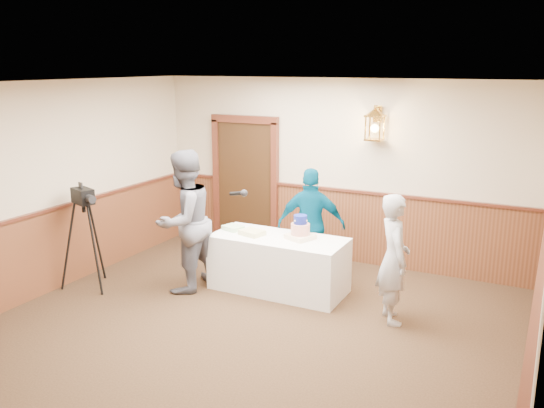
{
  "coord_description": "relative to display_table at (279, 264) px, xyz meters",
  "views": [
    {
      "loc": [
        2.99,
        -4.7,
        3.01
      ],
      "look_at": [
        -0.23,
        1.7,
        1.25
      ],
      "focal_mm": 38.0,
      "sensor_mm": 36.0,
      "label": 1
    }
  ],
  "objects": [
    {
      "name": "sheet_cake_green",
      "position": [
        -0.72,
        0.02,
        0.41
      ],
      "size": [
        0.31,
        0.27,
        0.06
      ],
      "primitive_type": "cube",
      "rotation": [
        0.0,
        0.0,
        -0.29
      ],
      "color": "#BAE8A4",
      "rests_on": "display_table"
    },
    {
      "name": "ground",
      "position": [
        0.23,
        -1.9,
        -0.38
      ],
      "size": [
        7.0,
        7.0,
        0.0
      ],
      "primitive_type": "plane",
      "color": "black",
      "rests_on": "ground"
    },
    {
      "name": "assistant_p",
      "position": [
        0.24,
        0.55,
        0.43
      ],
      "size": [
        1.02,
        0.66,
        1.61
      ],
      "primitive_type": "imported",
      "rotation": [
        0.0,
        0.0,
        3.44
      ],
      "color": "#00405C",
      "rests_on": "ground"
    },
    {
      "name": "tv_camera_rig",
      "position": [
        -2.37,
        -1.09,
        0.25
      ],
      "size": [
        0.54,
        0.51,
        1.4
      ],
      "rotation": [
        0.0,
        0.0,
        -0.36
      ],
      "color": "black",
      "rests_on": "ground"
    },
    {
      "name": "sheet_cake_yellow",
      "position": [
        -0.37,
        -0.07,
        0.41
      ],
      "size": [
        0.36,
        0.31,
        0.06
      ],
      "primitive_type": "cube",
      "rotation": [
        0.0,
        0.0,
        -0.26
      ],
      "color": "#D0D27D",
      "rests_on": "display_table"
    },
    {
      "name": "tiered_cake",
      "position": [
        0.29,
        0.06,
        0.5
      ],
      "size": [
        0.41,
        0.41,
        0.32
      ],
      "rotation": [
        0.0,
        0.0,
        -0.39
      ],
      "color": "#FCE4BE",
      "rests_on": "display_table"
    },
    {
      "name": "interviewer",
      "position": [
        -1.14,
        -0.53,
        0.58
      ],
      "size": [
        1.56,
        1.02,
        1.92
      ],
      "rotation": [
        0.0,
        0.0,
        -1.71
      ],
      "color": "slate",
      "rests_on": "ground"
    },
    {
      "name": "baker",
      "position": [
        1.62,
        -0.25,
        0.4
      ],
      "size": [
        0.61,
        0.68,
        1.56
      ],
      "primitive_type": "imported",
      "rotation": [
        0.0,
        0.0,
        2.11
      ],
      "color": "#A3A3A8",
      "rests_on": "ground"
    },
    {
      "name": "display_table",
      "position": [
        0.0,
        0.0,
        0.0
      ],
      "size": [
        1.8,
        0.8,
        0.75
      ],
      "primitive_type": "cube",
      "color": "white",
      "rests_on": "ground"
    },
    {
      "name": "room_shell",
      "position": [
        0.18,
        -1.45,
        1.15
      ],
      "size": [
        6.02,
        7.02,
        2.81
      ],
      "color": "beige",
      "rests_on": "ground"
    }
  ]
}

